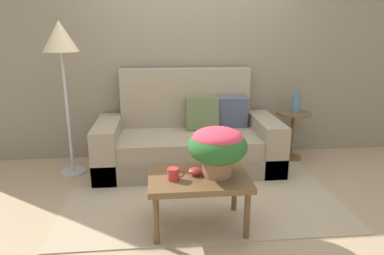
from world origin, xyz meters
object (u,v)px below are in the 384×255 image
(coffee_table, at_px, (199,183))
(coffee_mug, at_px, (174,174))
(snack_bowl, at_px, (195,171))
(table_vase, at_px, (296,103))
(potted_plant, at_px, (218,146))
(couch, at_px, (189,140))
(floor_lamp, at_px, (61,46))
(side_table, at_px, (293,127))

(coffee_table, distance_m, coffee_mug, 0.23)
(snack_bowl, bearing_deg, coffee_mug, -156.67)
(table_vase, bearing_deg, potted_plant, -130.27)
(couch, distance_m, potted_plant, 1.37)
(couch, bearing_deg, floor_lamp, -176.39)
(coffee_mug, relative_size, snack_bowl, 1.22)
(coffee_table, xyz_separation_m, potted_plant, (0.15, 0.01, 0.31))
(coffee_table, bearing_deg, coffee_mug, -166.44)
(potted_plant, bearing_deg, couch, 94.70)
(side_table, bearing_deg, floor_lamp, -175.44)
(couch, bearing_deg, potted_plant, -85.30)
(side_table, distance_m, potted_plant, 1.89)
(coffee_mug, xyz_separation_m, snack_bowl, (0.18, 0.08, -0.01))
(side_table, xyz_separation_m, snack_bowl, (-1.38, -1.42, 0.07))
(couch, relative_size, coffee_mug, 15.39)
(snack_bowl, bearing_deg, coffee_table, -46.92)
(snack_bowl, bearing_deg, side_table, 45.87)
(coffee_mug, bearing_deg, table_vase, 43.61)
(floor_lamp, xyz_separation_m, potted_plant, (1.44, -1.23, -0.71))
(floor_lamp, relative_size, snack_bowl, 15.11)
(couch, height_order, table_vase, couch)
(floor_lamp, distance_m, snack_bowl, 1.98)
(floor_lamp, bearing_deg, side_table, 4.56)
(coffee_table, distance_m, floor_lamp, 2.06)
(snack_bowl, bearing_deg, potted_plant, -6.42)
(side_table, height_order, table_vase, table_vase)
(coffee_mug, bearing_deg, side_table, 43.90)
(potted_plant, height_order, coffee_mug, potted_plant)
(side_table, xyz_separation_m, potted_plant, (-1.20, -1.44, 0.28))
(potted_plant, distance_m, snack_bowl, 0.28)
(couch, bearing_deg, snack_bowl, -92.95)
(couch, xyz_separation_m, table_vase, (1.33, 0.13, 0.40))
(coffee_mug, height_order, table_vase, table_vase)
(couch, relative_size, floor_lamp, 1.24)
(couch, distance_m, floor_lamp, 1.72)
(couch, xyz_separation_m, coffee_table, (-0.04, -1.32, 0.07))
(potted_plant, xyz_separation_m, coffee_mug, (-0.35, -0.06, -0.20))
(floor_lamp, distance_m, table_vase, 2.76)
(table_vase, bearing_deg, coffee_table, -133.38)
(side_table, relative_size, snack_bowl, 5.44)
(couch, relative_size, coffee_table, 2.58)
(potted_plant, bearing_deg, side_table, 50.11)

